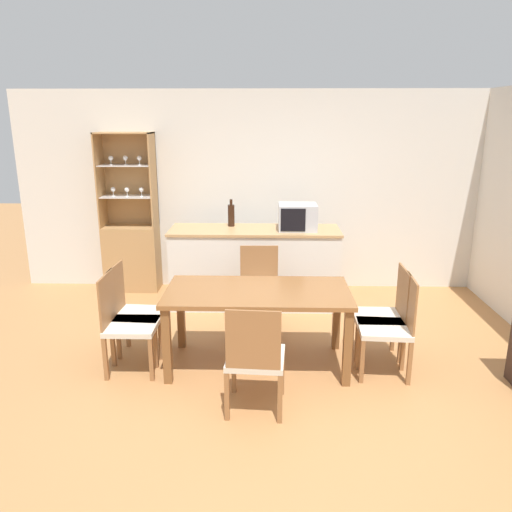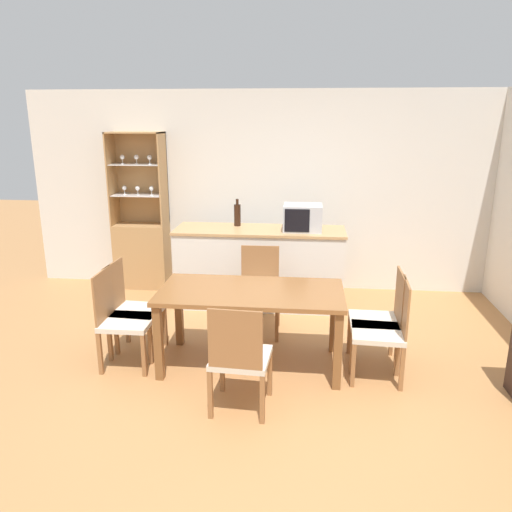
# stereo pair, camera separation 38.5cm
# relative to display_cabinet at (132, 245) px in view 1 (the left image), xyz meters

# --- Properties ---
(ground_plane) EXTENTS (18.00, 18.00, 0.00)m
(ground_plane) POSITION_rel_display_cabinet_xyz_m (1.92, -2.43, -0.60)
(ground_plane) COLOR #B27A47
(wall_back) EXTENTS (6.80, 0.06, 2.55)m
(wall_back) POSITION_rel_display_cabinet_xyz_m (1.92, 0.20, 0.68)
(wall_back) COLOR silver
(wall_back) RESTS_ON ground_plane
(kitchen_counter) EXTENTS (2.00, 0.63, 0.94)m
(kitchen_counter) POSITION_rel_display_cabinet_xyz_m (1.63, -0.53, -0.13)
(kitchen_counter) COLOR silver
(kitchen_counter) RESTS_ON ground_plane
(display_cabinet) EXTENTS (0.69, 0.36, 2.03)m
(display_cabinet) POSITION_rel_display_cabinet_xyz_m (0.00, 0.00, 0.00)
(display_cabinet) COLOR tan
(display_cabinet) RESTS_ON ground_plane
(dining_table) EXTENTS (1.65, 0.82, 0.73)m
(dining_table) POSITION_rel_display_cabinet_xyz_m (1.70, -2.07, 0.04)
(dining_table) COLOR brown
(dining_table) RESTS_ON ground_plane
(dining_chair_side_right_near) EXTENTS (0.46, 0.46, 0.90)m
(dining_chair_side_right_near) POSITION_rel_display_cabinet_xyz_m (2.86, -2.19, -0.15)
(dining_chair_side_right_near) COLOR beige
(dining_chair_side_right_near) RESTS_ON ground_plane
(dining_chair_side_right_far) EXTENTS (0.45, 0.45, 0.90)m
(dining_chair_side_right_far) POSITION_rel_display_cabinet_xyz_m (2.86, -1.94, -0.15)
(dining_chair_side_right_far) COLOR beige
(dining_chair_side_right_far) RESTS_ON ground_plane
(dining_chair_side_left_far) EXTENTS (0.47, 0.47, 0.90)m
(dining_chair_side_left_far) POSITION_rel_display_cabinet_xyz_m (0.53, -1.94, -0.15)
(dining_chair_side_left_far) COLOR beige
(dining_chair_side_left_far) RESTS_ON ground_plane
(dining_chair_head_near) EXTENTS (0.47, 0.47, 0.90)m
(dining_chair_head_near) POSITION_rel_display_cabinet_xyz_m (1.69, -2.82, -0.15)
(dining_chair_head_near) COLOR beige
(dining_chair_head_near) RESTS_ON ground_plane
(dining_chair_head_far) EXTENTS (0.45, 0.45, 0.90)m
(dining_chair_head_far) POSITION_rel_display_cabinet_xyz_m (1.69, -1.32, -0.15)
(dining_chair_head_far) COLOR beige
(dining_chair_head_far) RESTS_ON ground_plane
(dining_chair_side_left_near) EXTENTS (0.44, 0.44, 0.90)m
(dining_chair_side_left_near) POSITION_rel_display_cabinet_xyz_m (0.53, -2.19, -0.15)
(dining_chair_side_left_near) COLOR beige
(dining_chair_side_left_near) RESTS_ON ground_plane
(microwave) EXTENTS (0.44, 0.37, 0.30)m
(microwave) POSITION_rel_display_cabinet_xyz_m (2.13, -0.55, 0.50)
(microwave) COLOR #B7BABF
(microwave) RESTS_ON kitchen_counter
(wine_bottle) EXTENTS (0.08, 0.08, 0.33)m
(wine_bottle) POSITION_rel_display_cabinet_xyz_m (1.34, -0.38, 0.48)
(wine_bottle) COLOR black
(wine_bottle) RESTS_ON kitchen_counter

